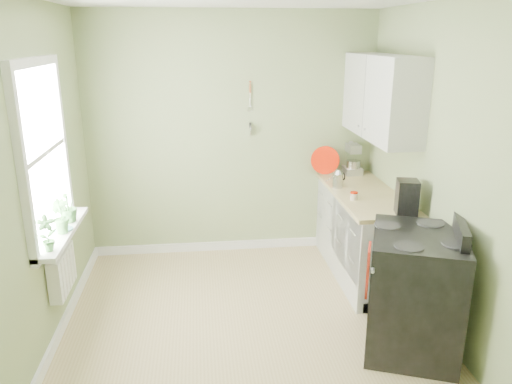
{
  "coord_description": "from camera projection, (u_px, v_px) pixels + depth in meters",
  "views": [
    {
      "loc": [
        -0.37,
        -3.67,
        2.41
      ],
      "look_at": [
        0.12,
        0.55,
        1.09
      ],
      "focal_mm": 35.0,
      "sensor_mm": 36.0,
      "label": 1
    }
  ],
  "objects": [
    {
      "name": "floor",
      "position": [
        249.0,
        335.0,
        4.24
      ],
      "size": [
        3.2,
        3.6,
        0.02
      ],
      "primitive_type": "cube",
      "color": "tan",
      "rests_on": "ground"
    },
    {
      "name": "wall_back",
      "position": [
        232.0,
        137.0,
        5.55
      ],
      "size": [
        3.2,
        0.02,
        2.7
      ],
      "primitive_type": "cube",
      "color": "#8C9B69",
      "rests_on": "floor"
    },
    {
      "name": "wall_left",
      "position": [
        31.0,
        188.0,
        3.66
      ],
      "size": [
        0.02,
        3.6,
        2.7
      ],
      "primitive_type": "cube",
      "color": "#8C9B69",
      "rests_on": "floor"
    },
    {
      "name": "wall_right",
      "position": [
        447.0,
        175.0,
        4.02
      ],
      "size": [
        0.02,
        3.6,
        2.7
      ],
      "primitive_type": "cube",
      "color": "#8C9B69",
      "rests_on": "floor"
    },
    {
      "name": "base_cabinets",
      "position": [
        363.0,
        235.0,
        5.2
      ],
      "size": [
        0.6,
        1.6,
        0.87
      ],
      "primitive_type": "cube",
      "color": "silver",
      "rests_on": "floor"
    },
    {
      "name": "countertop",
      "position": [
        365.0,
        194.0,
        5.06
      ],
      "size": [
        0.64,
        1.6,
        0.04
      ],
      "primitive_type": "cube",
      "color": "tan",
      "rests_on": "base_cabinets"
    },
    {
      "name": "upper_cabinets",
      "position": [
        381.0,
        97.0,
        4.89
      ],
      "size": [
        0.35,
        1.4,
        0.8
      ],
      "primitive_type": "cube",
      "color": "silver",
      "rests_on": "wall_right"
    },
    {
      "name": "window",
      "position": [
        43.0,
        153.0,
        3.88
      ],
      "size": [
        0.06,
        1.14,
        1.44
      ],
      "color": "white",
      "rests_on": "wall_left"
    },
    {
      "name": "window_sill",
      "position": [
        63.0,
        232.0,
        4.09
      ],
      "size": [
        0.18,
        1.14,
        0.04
      ],
      "primitive_type": "cube",
      "color": "white",
      "rests_on": "wall_left"
    },
    {
      "name": "radiator",
      "position": [
        62.0,
        271.0,
        4.14
      ],
      "size": [
        0.12,
        0.5,
        0.35
      ],
      "primitive_type": "cube",
      "color": "white",
      "rests_on": "wall_left"
    },
    {
      "name": "wall_utensils",
      "position": [
        250.0,
        117.0,
        5.48
      ],
      "size": [
        0.02,
        0.14,
        0.58
      ],
      "color": "tan",
      "rests_on": "wall_back"
    },
    {
      "name": "stove",
      "position": [
        415.0,
        291.0,
        3.93
      ],
      "size": [
        0.96,
        0.99,
        1.1
      ],
      "color": "black",
      "rests_on": "floor"
    },
    {
      "name": "stand_mixer",
      "position": [
        352.0,
        159.0,
        5.72
      ],
      "size": [
        0.19,
        0.32,
        0.38
      ],
      "color": "#B2B2B7",
      "rests_on": "countertop"
    },
    {
      "name": "kettle",
      "position": [
        338.0,
        179.0,
        5.17
      ],
      "size": [
        0.19,
        0.11,
        0.19
      ],
      "color": "silver",
      "rests_on": "countertop"
    },
    {
      "name": "coffee_maker",
      "position": [
        407.0,
        198.0,
        4.38
      ],
      "size": [
        0.22,
        0.23,
        0.31
      ],
      "color": "black",
      "rests_on": "countertop"
    },
    {
      "name": "red_tray",
      "position": [
        325.0,
        160.0,
        5.67
      ],
      "size": [
        0.33,
        0.13,
        0.32
      ],
      "primitive_type": "cylinder",
      "rotation": [
        1.45,
        0.0,
        -0.23
      ],
      "color": "#B71702",
      "rests_on": "countertop"
    },
    {
      "name": "jar",
      "position": [
        354.0,
        196.0,
        4.79
      ],
      "size": [
        0.07,
        0.07,
        0.08
      ],
      "color": "#BDAB92",
      "rests_on": "countertop"
    },
    {
      "name": "plant_a",
      "position": [
        47.0,
        233.0,
        3.64
      ],
      "size": [
        0.18,
        0.15,
        0.28
      ],
      "primitive_type": "imported",
      "rotation": [
        0.0,
        0.0,
        0.42
      ],
      "color": "#3B7135",
      "rests_on": "window_sill"
    },
    {
      "name": "plant_b",
      "position": [
        60.0,
        217.0,
        3.99
      ],
      "size": [
        0.2,
        0.19,
        0.28
      ],
      "primitive_type": "imported",
      "rotation": [
        0.0,
        0.0,
        2.41
      ],
      "color": "#3B7135",
      "rests_on": "window_sill"
    },
    {
      "name": "plant_c",
      "position": [
        67.0,
        206.0,
        4.23
      ],
      "size": [
        0.17,
        0.17,
        0.28
      ],
      "primitive_type": "imported",
      "rotation": [
        0.0,
        0.0,
        4.79
      ],
      "color": "#3B7135",
      "rests_on": "window_sill"
    }
  ]
}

